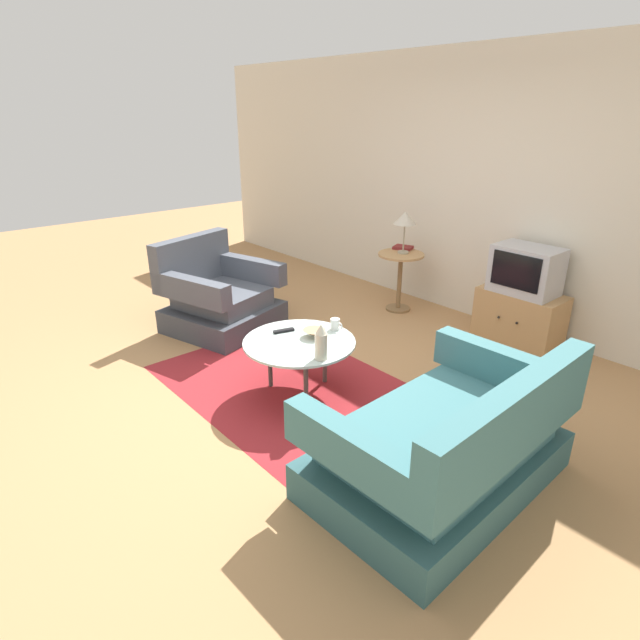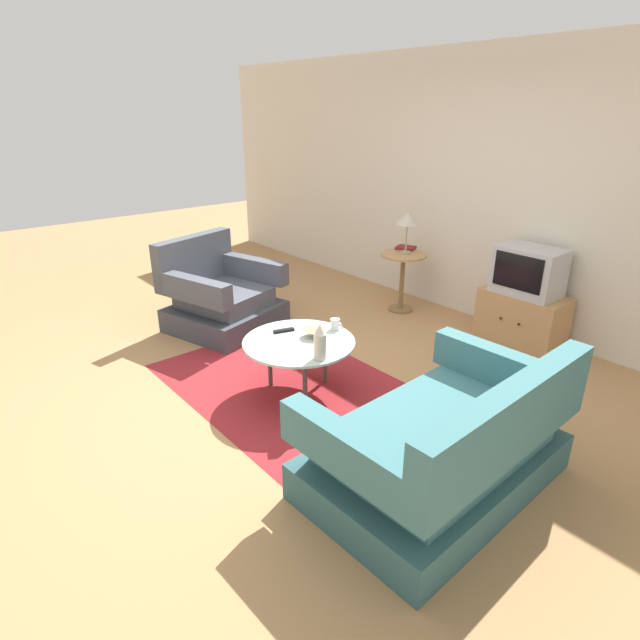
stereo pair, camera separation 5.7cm
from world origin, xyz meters
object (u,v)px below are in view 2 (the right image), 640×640
(television, at_px, (528,271))
(bowl, at_px, (314,333))
(tv_remote_dark, at_px, (284,330))
(armchair, at_px, (220,298))
(mug, at_px, (336,324))
(coffee_table, at_px, (299,345))
(book, at_px, (406,248))
(vase, at_px, (320,342))
(tv_stand, at_px, (522,318))
(side_table, at_px, (403,270))
(couch, at_px, (443,448))
(table_lamp, at_px, (408,220))

(television, xyz_separation_m, bowl, (-0.60, -2.08, -0.24))
(television, height_order, tv_remote_dark, television)
(armchair, bearing_deg, mug, 79.38)
(television, distance_m, bowl, 2.17)
(coffee_table, relative_size, book, 3.58)
(vase, bearing_deg, book, 117.39)
(coffee_table, height_order, tv_stand, tv_stand)
(side_table, bearing_deg, book, 125.03)
(tv_stand, xyz_separation_m, vase, (-0.28, -2.30, 0.34))
(couch, height_order, book, couch)
(side_table, height_order, table_lamp, table_lamp)
(table_lamp, distance_m, bowl, 2.09)
(tv_remote_dark, bearing_deg, coffee_table, 104.22)
(armchair, distance_m, mug, 1.64)
(table_lamp, xyz_separation_m, bowl, (0.72, -1.89, -0.53))
(television, height_order, book, television)
(armchair, height_order, bowl, armchair)
(television, relative_size, book, 2.39)
(mug, bearing_deg, couch, -16.08)
(armchair, xyz_separation_m, tv_stand, (2.22, 2.00, -0.05))
(table_lamp, bearing_deg, tv_remote_dark, -76.33)
(couch, xyz_separation_m, table_lamp, (-2.12, 2.07, 0.74))
(vase, bearing_deg, tv_remote_dark, 170.80)
(side_table, height_order, vase, vase)
(mug, bearing_deg, armchair, -175.29)
(tv_stand, xyz_separation_m, tv_remote_dark, (-0.83, -2.21, 0.22))
(armchair, relative_size, table_lamp, 2.63)
(book, bearing_deg, mug, -85.07)
(tv_stand, distance_m, book, 1.49)
(couch, bearing_deg, mug, 72.35)
(armchair, bearing_deg, couch, 69.61)
(tv_remote_dark, bearing_deg, table_lamp, -148.96)
(couch, relative_size, coffee_table, 1.78)
(armchair, xyz_separation_m, tv_remote_dark, (1.39, -0.21, 0.16))
(side_table, height_order, book, book)
(bowl, distance_m, tv_remote_dark, 0.26)
(couch, relative_size, bowl, 8.73)
(mug, bearing_deg, table_lamp, 113.50)
(tv_stand, distance_m, television, 0.47)
(armchair, relative_size, coffee_table, 1.35)
(coffee_table, relative_size, table_lamp, 1.94)
(coffee_table, xyz_separation_m, book, (-0.82, 2.16, 0.24))
(vase, distance_m, book, 2.52)
(side_table, xyz_separation_m, table_lamp, (0.00, 0.03, 0.55))
(coffee_table, bearing_deg, side_table, 109.43)
(armchair, relative_size, book, 4.85)
(bowl, height_order, book, book)
(tv_stand, xyz_separation_m, bowl, (-0.60, -2.09, 0.24))
(tv_remote_dark, bearing_deg, book, -146.94)
(television, xyz_separation_m, mug, (-0.60, -1.85, -0.22))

